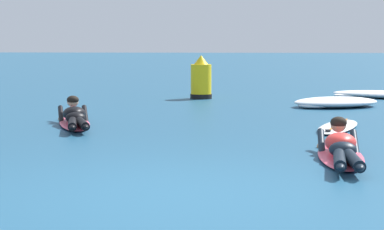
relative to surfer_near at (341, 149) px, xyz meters
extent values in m
plane|color=navy|center=(-1.92, 7.97, -0.14)|extent=(120.00, 120.00, 0.00)
ellipsoid|color=#E54C66|center=(0.01, 0.09, -0.10)|extent=(0.71, 2.13, 0.07)
ellipsoid|color=#E54C66|center=(0.08, 1.09, -0.09)|extent=(0.22, 0.21, 0.06)
ellipsoid|color=red|center=(0.01, 0.14, 0.06)|extent=(0.45, 0.70, 0.35)
ellipsoid|color=black|center=(-0.02, -0.25, 0.03)|extent=(0.36, 0.30, 0.20)
cylinder|color=black|center=(-0.14, -0.80, 0.00)|extent=(0.24, 0.83, 0.14)
ellipsoid|color=black|center=(-0.19, -1.21, 0.00)|extent=(0.11, 0.23, 0.08)
cylinder|color=black|center=(0.02, -0.81, 0.00)|extent=(0.15, 0.82, 0.14)
ellipsoid|color=black|center=(0.02, -1.23, 0.00)|extent=(0.11, 0.23, 0.08)
cylinder|color=black|center=(-0.18, 0.53, -0.02)|extent=(0.13, 0.63, 0.35)
sphere|color=tan|center=(-0.16, 0.93, -0.12)|extent=(0.09, 0.09, 0.09)
cylinder|color=black|center=(0.25, 0.48, -0.02)|extent=(0.13, 0.63, 0.35)
sphere|color=tan|center=(0.28, 0.86, -0.12)|extent=(0.09, 0.09, 0.09)
sphere|color=tan|center=(0.04, 0.54, 0.25)|extent=(0.21, 0.21, 0.21)
ellipsoid|color=black|center=(0.04, 0.52, 0.28)|extent=(0.23, 0.21, 0.16)
ellipsoid|color=#E54C66|center=(-4.23, 3.16, -0.10)|extent=(1.14, 2.24, 0.07)
ellipsoid|color=#E54C66|center=(-4.53, 4.15, -0.09)|extent=(0.24, 0.25, 0.06)
ellipsoid|color=black|center=(-4.24, 3.21, 0.06)|extent=(0.58, 0.77, 0.35)
ellipsoid|color=black|center=(-4.13, 2.83, 0.03)|extent=(0.41, 0.37, 0.20)
cylinder|color=black|center=(-4.03, 2.25, 0.00)|extent=(0.34, 0.86, 0.14)
ellipsoid|color=black|center=(-3.93, 1.84, 0.00)|extent=(0.16, 0.24, 0.08)
cylinder|color=black|center=(-3.88, 2.30, 0.00)|extent=(0.43, 0.84, 0.14)
ellipsoid|color=black|center=(-3.73, 1.90, 0.00)|extent=(0.16, 0.24, 0.08)
cylinder|color=black|center=(-4.56, 3.50, -0.02)|extent=(0.27, 0.61, 0.35)
sphere|color=tan|center=(-4.68, 3.88, -0.12)|extent=(0.09, 0.09, 0.09)
cylinder|color=black|center=(-4.14, 3.61, -0.02)|extent=(0.27, 0.61, 0.35)
sphere|color=tan|center=(-4.25, 3.97, -0.12)|extent=(0.09, 0.09, 0.09)
sphere|color=tan|center=(-4.36, 3.59, 0.25)|extent=(0.21, 0.21, 0.21)
ellipsoid|color=black|center=(-4.35, 3.57, 0.28)|extent=(0.27, 0.26, 0.16)
ellipsoid|color=white|center=(0.40, 3.01, -0.10)|extent=(1.19, 2.10, 0.07)
cube|color=orange|center=(0.40, 3.01, -0.07)|extent=(0.59, 1.64, 0.01)
cone|color=black|center=(0.12, 2.22, -0.13)|extent=(0.13, 0.13, 0.16)
ellipsoid|color=white|center=(0.88, 6.73, -0.02)|extent=(2.25, 1.75, 0.23)
ellipsoid|color=white|center=(1.29, 7.06, -0.06)|extent=(0.91, 0.87, 0.16)
ellipsoid|color=white|center=(0.36, 6.43, -0.07)|extent=(0.76, 0.64, 0.13)
ellipsoid|color=white|center=(1.70, 9.35, -0.08)|extent=(1.04, 0.52, 0.11)
cylinder|color=yellow|center=(-2.29, 8.68, 0.30)|extent=(0.53, 0.53, 0.88)
cone|color=yellow|center=(-2.29, 8.68, 0.86)|extent=(0.37, 0.37, 0.24)
cylinder|color=black|center=(-2.29, 8.68, -0.08)|extent=(0.56, 0.56, 0.12)
camera|label=1|loc=(-1.29, -8.49, 1.38)|focal=62.58mm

